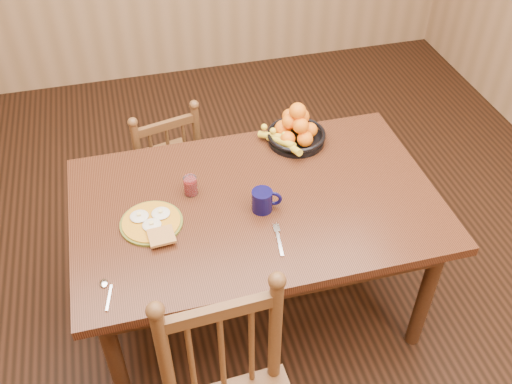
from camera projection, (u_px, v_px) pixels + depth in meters
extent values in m
cube|color=black|center=(256.00, 305.00, 3.01)|extent=(4.50, 5.00, 0.01)
cube|color=black|center=(256.00, 204.00, 2.52)|extent=(1.60, 1.00, 0.04)
cube|color=black|center=(235.00, 159.00, 2.87)|extent=(1.40, 0.04, 0.10)
cube|color=black|center=(283.00, 287.00, 2.26)|extent=(1.40, 0.04, 0.10)
cube|color=black|center=(403.00, 189.00, 2.70)|extent=(0.04, 0.84, 0.10)
cube|color=black|center=(93.00, 246.00, 2.43)|extent=(0.04, 0.84, 0.10)
cylinder|color=black|center=(116.00, 364.00, 2.35)|extent=(0.07, 0.07, 0.70)
cylinder|color=black|center=(426.00, 295.00, 2.61)|extent=(0.07, 0.07, 0.70)
cylinder|color=black|center=(105.00, 229.00, 2.92)|extent=(0.07, 0.07, 0.70)
cylinder|color=black|center=(359.00, 184.00, 3.19)|extent=(0.07, 0.07, 0.70)
cube|color=#492C16|center=(162.00, 167.00, 3.22)|extent=(0.47, 0.46, 0.04)
cylinder|color=#492C16|center=(181.00, 172.00, 3.52)|extent=(0.03, 0.03, 0.38)
cylinder|color=#492C16|center=(131.00, 188.00, 3.40)|extent=(0.03, 0.03, 0.38)
cylinder|color=#492C16|center=(201.00, 201.00, 3.32)|extent=(0.03, 0.03, 0.38)
cylinder|color=#492C16|center=(149.00, 220.00, 3.20)|extent=(0.03, 0.03, 0.38)
cylinder|color=#492C16|center=(197.00, 142.00, 3.01)|extent=(0.04, 0.04, 0.46)
cylinder|color=#492C16|center=(139.00, 160.00, 2.90)|extent=(0.04, 0.04, 0.46)
cylinder|color=#492C16|center=(170.00, 158.00, 2.98)|extent=(0.02, 0.02, 0.36)
cube|color=#492C16|center=(166.00, 125.00, 2.84)|extent=(0.32, 0.10, 0.04)
cylinder|color=#492C16|center=(165.00, 361.00, 1.90)|extent=(0.05, 0.05, 0.56)
cylinder|color=#492C16|center=(275.00, 332.00, 1.98)|extent=(0.05, 0.05, 0.56)
cylinder|color=#492C16|center=(222.00, 355.00, 1.97)|extent=(0.02, 0.02, 0.43)
cube|color=#492C16|center=(219.00, 312.00, 1.81)|extent=(0.39, 0.05, 0.05)
cylinder|color=#59601E|center=(151.00, 223.00, 2.39)|extent=(0.26, 0.26, 0.01)
cylinder|color=#BF7D18|center=(151.00, 222.00, 2.38)|extent=(0.24, 0.24, 0.01)
ellipsoid|color=silver|center=(139.00, 216.00, 2.39)|extent=(0.08, 0.08, 0.01)
cube|color=#F2E08C|center=(139.00, 214.00, 2.39)|extent=(0.02, 0.02, 0.01)
ellipsoid|color=silver|center=(161.00, 213.00, 2.41)|extent=(0.08, 0.08, 0.01)
cube|color=#F2E08C|center=(160.00, 211.00, 2.40)|extent=(0.02, 0.02, 0.01)
ellipsoid|color=silver|center=(152.00, 225.00, 2.36)|extent=(0.08, 0.08, 0.01)
cube|color=#F2E08C|center=(151.00, 223.00, 2.35)|extent=(0.02, 0.02, 0.01)
cube|color=brown|center=(161.00, 236.00, 2.31)|extent=(0.11, 0.11, 0.01)
cube|color=silver|center=(279.00, 243.00, 2.31)|extent=(0.03, 0.15, 0.00)
cube|color=silver|center=(276.00, 228.00, 2.37)|extent=(0.03, 0.05, 0.00)
cube|color=silver|center=(109.00, 298.00, 2.10)|extent=(0.03, 0.12, 0.00)
ellipsoid|color=silver|center=(104.00, 283.00, 2.15)|extent=(0.03, 0.04, 0.01)
cylinder|color=black|center=(262.00, 201.00, 2.43)|extent=(0.09, 0.09, 0.10)
torus|color=black|center=(274.00, 199.00, 2.44)|extent=(0.07, 0.04, 0.07)
cylinder|color=black|center=(262.00, 193.00, 2.40)|extent=(0.08, 0.08, 0.00)
cylinder|color=silver|center=(191.00, 186.00, 2.51)|extent=(0.06, 0.06, 0.09)
cylinder|color=maroon|center=(191.00, 187.00, 2.51)|extent=(0.05, 0.05, 0.07)
cylinder|color=black|center=(296.00, 140.00, 2.82)|extent=(0.28, 0.28, 0.02)
torus|color=black|center=(296.00, 134.00, 2.79)|extent=(0.29, 0.29, 0.02)
cylinder|color=black|center=(296.00, 141.00, 2.82)|extent=(0.10, 0.10, 0.01)
sphere|color=orange|center=(310.00, 130.00, 2.80)|extent=(0.07, 0.07, 0.07)
sphere|color=orange|center=(297.00, 123.00, 2.83)|extent=(0.08, 0.08, 0.08)
sphere|color=orange|center=(283.00, 128.00, 2.80)|extent=(0.08, 0.08, 0.08)
sphere|color=orange|center=(288.00, 139.00, 2.74)|extent=(0.07, 0.07, 0.07)
sphere|color=orange|center=(305.00, 139.00, 2.74)|extent=(0.08, 0.08, 0.08)
sphere|color=orange|center=(301.00, 117.00, 2.77)|extent=(0.08, 0.08, 0.08)
sphere|color=orange|center=(289.00, 121.00, 2.74)|extent=(0.07, 0.07, 0.07)
sphere|color=orange|center=(301.00, 126.00, 2.71)|extent=(0.08, 0.08, 0.08)
sphere|color=orange|center=(298.00, 111.00, 2.70)|extent=(0.08, 0.08, 0.08)
sphere|color=orange|center=(290.00, 116.00, 2.78)|extent=(0.07, 0.07, 0.07)
cylinder|color=yellow|center=(281.00, 142.00, 2.75)|extent=(0.10, 0.17, 0.07)
cylinder|color=yellow|center=(274.00, 136.00, 2.78)|extent=(0.14, 0.15, 0.07)
cylinder|color=yellow|center=(290.00, 147.00, 2.72)|extent=(0.06, 0.18, 0.07)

